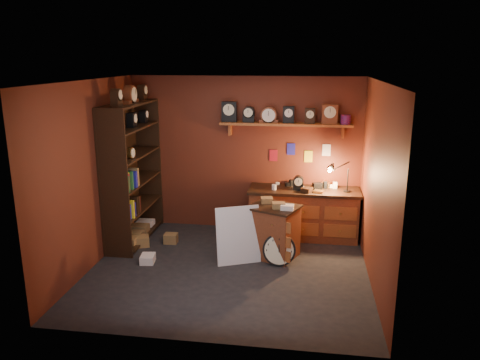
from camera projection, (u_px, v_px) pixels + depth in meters
name	position (u px, v px, depth m)	size (l,w,h in m)	color
floor	(228.00, 270.00, 6.81)	(4.00, 4.00, 0.00)	black
room_shell	(232.00, 153.00, 6.47)	(4.02, 3.62, 2.71)	#5F2616
shelving_unit	(130.00, 167.00, 7.68)	(0.47, 1.60, 2.58)	black
workbench	(304.00, 211.00, 7.96)	(1.86, 0.66, 1.36)	brown
low_cabinet	(273.00, 229.00, 7.18)	(0.89, 0.83, 0.90)	brown
big_round_clock	(279.00, 250.00, 6.92)	(0.49, 0.16, 0.49)	black
white_panel	(238.00, 262.00, 7.08)	(0.67, 0.03, 0.89)	silver
mini_fridge	(249.00, 229.00, 7.63)	(0.67, 0.69, 0.56)	silver
floor_box_a	(141.00, 241.00, 7.66)	(0.26, 0.22, 0.16)	olive
floor_box_b	(148.00, 259.00, 7.04)	(0.20, 0.24, 0.12)	white
floor_box_c	(171.00, 238.00, 7.78)	(0.21, 0.18, 0.16)	olive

